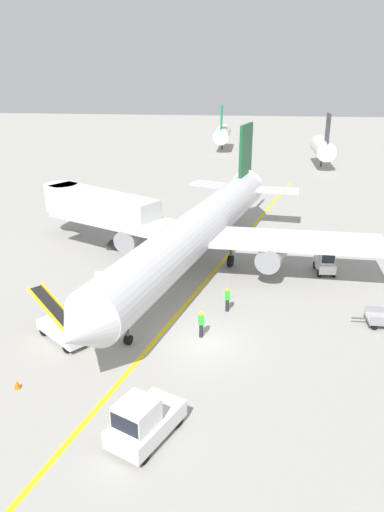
{
  "coord_description": "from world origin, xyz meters",
  "views": [
    {
      "loc": [
        2.33,
        -24.1,
        15.01
      ],
      "look_at": [
        -1.59,
        7.5,
        2.5
      ],
      "focal_mm": 33.31,
      "sensor_mm": 36.0,
      "label": 1
    }
  ],
  "objects_px": {
    "pushback_tug": "(143,421)",
    "ground_crew_wing_walker": "(227,299)",
    "baggage_tug_by_cargo_door": "(325,262)",
    "airliner": "(199,229)",
    "belt_loader_forward_hold": "(62,327)",
    "baggage_tug_near_wing": "(99,290)",
    "ground_crew_marshaller": "(201,323)",
    "jet_bridge": "(92,204)",
    "safety_cone_nose_right": "(17,384)"
  },
  "relations": [
    {
      "from": "pushback_tug",
      "to": "ground_crew_wing_walker",
      "type": "height_order",
      "value": "pushback_tug"
    },
    {
      "from": "baggage_tug_by_cargo_door",
      "to": "airliner",
      "type": "bearing_deg",
      "value": -177.71
    },
    {
      "from": "pushback_tug",
      "to": "baggage_tug_by_cargo_door",
      "type": "relative_size",
      "value": 1.63
    },
    {
      "from": "airliner",
      "to": "belt_loader_forward_hold",
      "type": "height_order",
      "value": "airliner"
    },
    {
      "from": "baggage_tug_near_wing",
      "to": "ground_crew_marshaller",
      "type": "height_order",
      "value": "baggage_tug_near_wing"
    },
    {
      "from": "jet_bridge",
      "to": "belt_loader_forward_hold",
      "type": "relative_size",
      "value": 2.62
    },
    {
      "from": "pushback_tug",
      "to": "baggage_tug_by_cargo_door",
      "type": "height_order",
      "value": "pushback_tug"
    },
    {
      "from": "jet_bridge",
      "to": "ground_crew_marshaller",
      "type": "xyz_separation_m",
      "value": [
        11.77,
        -15.96,
        -2.63
      ]
    },
    {
      "from": "belt_loader_forward_hold",
      "to": "airliner",
      "type": "bearing_deg",
      "value": 59.24
    },
    {
      "from": "ground_crew_marshaller",
      "to": "ground_crew_wing_walker",
      "type": "distance_m",
      "value": 3.75
    },
    {
      "from": "pushback_tug",
      "to": "belt_loader_forward_hold",
      "type": "height_order",
      "value": "belt_loader_forward_hold"
    },
    {
      "from": "baggage_tug_near_wing",
      "to": "belt_loader_forward_hold",
      "type": "xyz_separation_m",
      "value": [
        -0.75,
        -4.91,
        -0.15
      ]
    },
    {
      "from": "belt_loader_forward_hold",
      "to": "ground_crew_marshaller",
      "type": "relative_size",
      "value": 2.77
    },
    {
      "from": "baggage_tug_near_wing",
      "to": "ground_crew_wing_walker",
      "type": "distance_m",
      "value": 8.8
    },
    {
      "from": "airliner",
      "to": "safety_cone_nose_right",
      "type": "distance_m",
      "value": 18.34
    },
    {
      "from": "baggage_tug_near_wing",
      "to": "ground_crew_wing_walker",
      "type": "bearing_deg",
      "value": -1.33
    },
    {
      "from": "airliner",
      "to": "baggage_tug_by_cargo_door",
      "type": "xyz_separation_m",
      "value": [
        9.95,
        0.4,
        -2.49
      ]
    },
    {
      "from": "pushback_tug",
      "to": "baggage_tug_near_wing",
      "type": "distance_m",
      "value": 13.78
    },
    {
      "from": "jet_bridge",
      "to": "ground_crew_wing_walker",
      "type": "xyz_separation_m",
      "value": [
        13.14,
        -12.48,
        -2.63
      ]
    },
    {
      "from": "pushback_tug",
      "to": "baggage_tug_near_wing",
      "type": "bearing_deg",
      "value": 115.15
    },
    {
      "from": "jet_bridge",
      "to": "pushback_tug",
      "type": "xyz_separation_m",
      "value": [
        10.2,
        -24.75,
        -2.55
      ]
    },
    {
      "from": "ground_crew_wing_walker",
      "to": "pushback_tug",
      "type": "bearing_deg",
      "value": -103.48
    },
    {
      "from": "pushback_tug",
      "to": "safety_cone_nose_right",
      "type": "bearing_deg",
      "value": 159.18
    },
    {
      "from": "pushback_tug",
      "to": "safety_cone_nose_right",
      "type": "relative_size",
      "value": 9.24
    },
    {
      "from": "airliner",
      "to": "jet_bridge",
      "type": "xyz_separation_m",
      "value": [
        -10.5,
        5.57,
        0.12
      ]
    },
    {
      "from": "ground_crew_marshaller",
      "to": "ground_crew_wing_walker",
      "type": "relative_size",
      "value": 1.0
    },
    {
      "from": "jet_bridge",
      "to": "belt_loader_forward_hold",
      "type": "height_order",
      "value": "jet_bridge"
    },
    {
      "from": "baggage_tug_near_wing",
      "to": "ground_crew_marshaller",
      "type": "distance_m",
      "value": 8.29
    },
    {
      "from": "belt_loader_forward_hold",
      "to": "pushback_tug",
      "type": "bearing_deg",
      "value": -48.87
    },
    {
      "from": "airliner",
      "to": "ground_crew_wing_walker",
      "type": "bearing_deg",
      "value": -69.04
    },
    {
      "from": "jet_bridge",
      "to": "pushback_tug",
      "type": "bearing_deg",
      "value": -67.6
    },
    {
      "from": "belt_loader_forward_hold",
      "to": "baggage_tug_near_wing",
      "type": "bearing_deg",
      "value": 81.28
    },
    {
      "from": "baggage_tug_by_cargo_door",
      "to": "ground_crew_wing_walker",
      "type": "xyz_separation_m",
      "value": [
        -7.31,
        -7.3,
        -0.02
      ]
    },
    {
      "from": "airliner",
      "to": "safety_cone_nose_right",
      "type": "relative_size",
      "value": 79.4
    },
    {
      "from": "jet_bridge",
      "to": "belt_loader_forward_hold",
      "type": "bearing_deg",
      "value": -78.19
    },
    {
      "from": "pushback_tug",
      "to": "ground_crew_wing_walker",
      "type": "relative_size",
      "value": 2.39
    },
    {
      "from": "jet_bridge",
      "to": "safety_cone_nose_right",
      "type": "distance_m",
      "value": 22.5
    },
    {
      "from": "belt_loader_forward_hold",
      "to": "ground_crew_marshaller",
      "type": "height_order",
      "value": "belt_loader_forward_hold"
    },
    {
      "from": "belt_loader_forward_hold",
      "to": "ground_crew_wing_walker",
      "type": "height_order",
      "value": "belt_loader_forward_hold"
    },
    {
      "from": "safety_cone_nose_right",
      "to": "ground_crew_marshaller",
      "type": "bearing_deg",
      "value": 34.93
    },
    {
      "from": "baggage_tug_by_cargo_door",
      "to": "baggage_tug_near_wing",
      "type": "bearing_deg",
      "value": -156.22
    },
    {
      "from": "ground_crew_marshaller",
      "to": "ground_crew_wing_walker",
      "type": "xyz_separation_m",
      "value": [
        1.37,
        3.49,
        0.0
      ]
    },
    {
      "from": "airliner",
      "to": "baggage_tug_by_cargo_door",
      "type": "distance_m",
      "value": 10.27
    },
    {
      "from": "pushback_tug",
      "to": "safety_cone_nose_right",
      "type": "height_order",
      "value": "pushback_tug"
    },
    {
      "from": "baggage_tug_by_cargo_door",
      "to": "ground_crew_wing_walker",
      "type": "relative_size",
      "value": 1.46
    },
    {
      "from": "pushback_tug",
      "to": "ground_crew_marshaller",
      "type": "bearing_deg",
      "value": 79.88
    },
    {
      "from": "airliner",
      "to": "pushback_tug",
      "type": "relative_size",
      "value": 8.6
    },
    {
      "from": "airliner",
      "to": "belt_loader_forward_hold",
      "type": "relative_size",
      "value": 7.42
    },
    {
      "from": "pushback_tug",
      "to": "belt_loader_forward_hold",
      "type": "bearing_deg",
      "value": 131.13
    },
    {
      "from": "baggage_tug_near_wing",
      "to": "ground_crew_wing_walker",
      "type": "relative_size",
      "value": 1.56
    }
  ]
}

